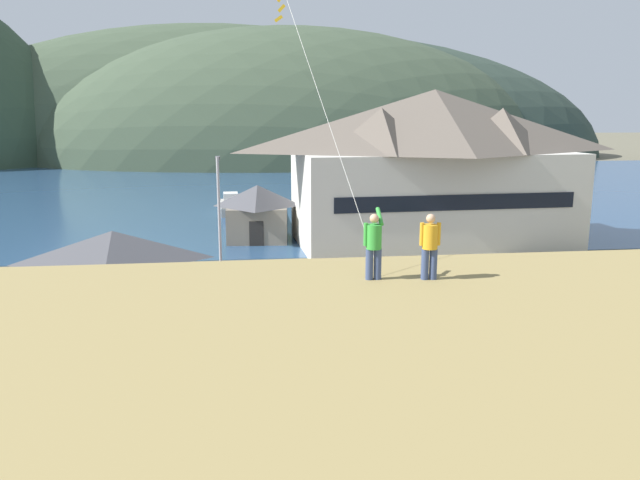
{
  "coord_description": "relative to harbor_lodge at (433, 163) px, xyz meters",
  "views": [
    {
      "loc": [
        -4.17,
        -23.85,
        10.0
      ],
      "look_at": [
        -0.2,
        9.0,
        3.16
      ],
      "focal_mm": 34.19,
      "sensor_mm": 36.0,
      "label": 1
    }
  ],
  "objects": [
    {
      "name": "parking_lot_pad",
      "position": [
        -10.18,
        -16.96,
        -6.29
      ],
      "size": [
        40.0,
        20.0,
        0.1
      ],
      "primitive_type": "cube",
      "color": "slate",
      "rests_on": "ground"
    },
    {
      "name": "wharf_dock",
      "position": [
        -12.68,
        13.84,
        -5.99
      ],
      "size": [
        3.2,
        15.06,
        0.7
      ],
      "color": "#70604C",
      "rests_on": "ground"
    },
    {
      "name": "ground_plane",
      "position": [
        -10.18,
        -21.96,
        -6.34
      ],
      "size": [
        600.0,
        600.0,
        0.0
      ],
      "primitive_type": "plane",
      "color": "#66604C"
    },
    {
      "name": "storage_shed_waterside",
      "position": [
        -13.52,
        2.83,
        -4.02
      ],
      "size": [
        5.43,
        5.61,
        4.48
      ],
      "color": "#756B5B",
      "rests_on": "ground"
    },
    {
      "name": "harbor_lodge",
      "position": [
        0.0,
        0.0,
        0.0
      ],
      "size": [
        22.62,
        12.57,
        11.86
      ],
      "color": "beige",
      "rests_on": "ground"
    },
    {
      "name": "storage_shed_near_lot",
      "position": [
        -20.76,
        -16.51,
        -3.96
      ],
      "size": [
        7.07,
        5.11,
        4.59
      ],
      "color": "beige",
      "rests_on": "ground"
    },
    {
      "name": "far_hill_center_saddle",
      "position": [
        -3.53,
        93.13,
        -6.34
      ],
      "size": [
        116.7,
        65.76,
        57.61
      ],
      "primitive_type": "ellipsoid",
      "color": "#3D4C38",
      "rests_on": "ground"
    },
    {
      "name": "far_hill_far_shoulder",
      "position": [
        -1.26,
        99.75,
        -6.34
      ],
      "size": [
        146.73,
        64.1,
        56.92
      ],
      "primitive_type": "ellipsoid",
      "color": "#2D3D33",
      "rests_on": "ground"
    },
    {
      "name": "parked_car_front_row_red",
      "position": [
        -14.57,
        -15.35,
        -5.28
      ],
      "size": [
        4.25,
        2.16,
        1.82
      ],
      "color": "red",
      "rests_on": "parking_lot_pad"
    },
    {
      "name": "parked_car_front_row_silver",
      "position": [
        -5.36,
        -14.5,
        -5.28
      ],
      "size": [
        4.3,
        2.24,
        1.82
      ],
      "color": "#9EA3A8",
      "rests_on": "parking_lot_pad"
    },
    {
      "name": "parked_car_back_row_right",
      "position": [
        0.02,
        -15.96,
        -5.28
      ],
      "size": [
        4.25,
        2.14,
        1.82
      ],
      "color": "#236633",
      "rests_on": "parking_lot_pad"
    },
    {
      "name": "far_hill_east_peak",
      "position": [
        -21.28,
        98.25,
        -6.34
      ],
      "size": [
        137.53,
        47.75,
        59.61
      ],
      "primitive_type": "ellipsoid",
      "color": "#3D4C38",
      "rests_on": "ground"
    },
    {
      "name": "person_kite_flyer",
      "position": [
        -11.11,
        -30.63,
        0.36
      ],
      "size": [
        0.51,
        0.66,
        1.86
      ],
      "color": "#384770",
      "rests_on": "grassy_hill_foreground"
    },
    {
      "name": "bay_water",
      "position": [
        -10.18,
        38.04,
        -6.33
      ],
      "size": [
        360.0,
        84.0,
        0.03
      ],
      "primitive_type": "cube",
      "color": "navy",
      "rests_on": "ground"
    },
    {
      "name": "parked_car_mid_row_near",
      "position": [
        -19.64,
        -22.2,
        -5.28
      ],
      "size": [
        4.23,
        2.11,
        1.82
      ],
      "color": "silver",
      "rests_on": "parking_lot_pad"
    },
    {
      "name": "person_companion",
      "position": [
        -9.66,
        -30.8,
        0.34
      ],
      "size": [
        0.55,
        0.4,
        1.74
      ],
      "color": "#384770",
      "rests_on": "grassy_hill_foreground"
    },
    {
      "name": "parked_car_mid_row_center",
      "position": [
        -8.26,
        -21.34,
        -5.28
      ],
      "size": [
        4.32,
        2.31,
        1.82
      ],
      "color": "silver",
      "rests_on": "parking_lot_pad"
    },
    {
      "name": "parking_light_pole",
      "position": [
        -15.94,
        -11.41,
        -1.9
      ],
      "size": [
        0.24,
        0.78,
        7.6
      ],
      "color": "#ADADB2",
      "rests_on": "parking_lot_pad"
    },
    {
      "name": "moored_boat_wharfside",
      "position": [
        -16.04,
        17.1,
        -5.62
      ],
      "size": [
        2.39,
        6.55,
        2.16
      ],
      "color": "#A8A399",
      "rests_on": "ground"
    }
  ]
}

